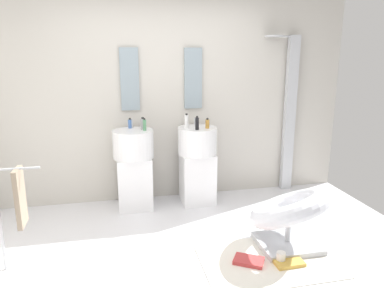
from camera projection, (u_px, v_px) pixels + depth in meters
ground_plane at (189, 264)px, 3.21m from camera, size 4.80×3.60×0.04m
rear_partition at (162, 97)px, 4.46m from camera, size 4.80×0.10×2.60m
pedestal_sink_left at (134, 166)px, 4.27m from camera, size 0.48×0.48×1.05m
pedestal_sink_right at (197, 162)px, 4.43m from camera, size 0.48×0.48×1.05m
vanity_mirror_left at (130, 79)px, 4.26m from camera, size 0.22×0.03×0.74m
vanity_mirror_right at (193, 78)px, 4.42m from camera, size 0.22×0.03×0.74m
shower_column at (289, 111)px, 4.74m from camera, size 0.49×0.24×2.05m
lounge_chair at (289, 213)px, 3.39m from camera, size 1.10×1.10×0.65m
towel_rack at (17, 200)px, 2.98m from camera, size 0.37×0.22×0.95m
area_rug at (267, 260)px, 3.23m from camera, size 1.19×0.82×0.01m
magazine_charcoal at (289, 248)px, 3.40m from camera, size 0.31×0.24×0.03m
magazine_ochre at (289, 263)px, 3.15m from camera, size 0.26×0.15×0.03m
magazine_red at (249, 261)px, 3.18m from camera, size 0.31×0.28×0.04m
coffee_mug at (281, 258)px, 3.17m from camera, size 0.08×0.08×0.10m
soap_bottle_green at (145, 125)px, 4.13m from camera, size 0.04×0.04×0.15m
soap_bottle_white at (187, 121)px, 4.26m from camera, size 0.05×0.05×0.18m
soap_bottle_blue at (130, 124)px, 4.27m from camera, size 0.05×0.05×0.12m
soap_bottle_amber at (207, 124)px, 4.26m from camera, size 0.05×0.05×0.12m
soap_bottle_grey at (143, 124)px, 4.19m from camera, size 0.05×0.05×0.14m
soap_bottle_black at (197, 123)px, 4.18m from camera, size 0.04×0.04×0.16m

